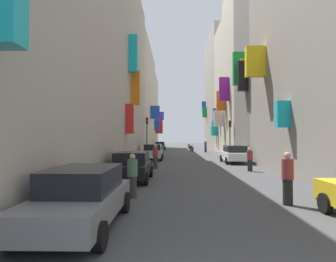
% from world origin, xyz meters
% --- Properties ---
extents(ground_plane, '(140.00, 140.00, 0.00)m').
position_xyz_m(ground_plane, '(0.00, 30.00, 0.00)').
color(ground_plane, '#424244').
extents(building_left_near, '(6.84, 31.51, 16.55)m').
position_xyz_m(building_left_near, '(-8.00, 15.75, 8.27)').
color(building_left_near, '#B2A899').
rests_on(building_left_near, ground).
extents(building_left_mid_a, '(7.35, 17.82, 15.59)m').
position_xyz_m(building_left_mid_a, '(-8.00, 40.42, 7.79)').
color(building_left_mid_a, '#BCB29E').
rests_on(building_left_mid_a, ground).
extents(building_left_mid_b, '(7.36, 10.67, 14.06)m').
position_xyz_m(building_left_mid_b, '(-7.97, 54.66, 7.01)').
color(building_left_mid_b, '#BCB29E').
rests_on(building_left_mid_b, ground).
extents(building_right_mid_a, '(7.10, 6.39, 18.18)m').
position_xyz_m(building_right_mid_a, '(7.98, 25.76, 9.09)').
color(building_right_mid_a, slate).
rests_on(building_right_mid_a, ground).
extents(building_right_mid_b, '(7.30, 7.31, 20.25)m').
position_xyz_m(building_right_mid_b, '(7.98, 32.63, 10.10)').
color(building_right_mid_b, '#BCB29E').
rests_on(building_right_mid_b, ground).
extents(building_right_mid_c, '(6.96, 7.58, 18.44)m').
position_xyz_m(building_right_mid_c, '(7.99, 40.07, 9.20)').
color(building_right_mid_c, '#BCB29E').
rests_on(building_right_mid_c, ground).
extents(building_right_far, '(6.86, 16.14, 21.14)m').
position_xyz_m(building_right_far, '(8.00, 51.93, 10.57)').
color(building_right_far, '#9E9384').
rests_on(building_right_far, ground).
extents(parked_car_white, '(1.97, 4.11, 1.51)m').
position_xyz_m(parked_car_white, '(3.66, 22.52, 0.79)').
color(parked_car_white, white).
rests_on(parked_car_white, ground).
extents(parked_car_green, '(1.86, 4.36, 1.38)m').
position_xyz_m(parked_car_green, '(-3.93, 46.33, 0.73)').
color(parked_car_green, '#236638').
rests_on(parked_car_green, ground).
extents(parked_car_grey, '(1.94, 4.40, 1.47)m').
position_xyz_m(parked_car_grey, '(-3.87, 5.11, 0.77)').
color(parked_car_grey, slate).
rests_on(parked_car_grey, ground).
extents(parked_car_silver, '(1.97, 4.44, 1.51)m').
position_xyz_m(parked_car_silver, '(-3.61, 25.82, 0.79)').
color(parked_car_silver, '#B7B7BC').
rests_on(parked_car_silver, ground).
extents(parked_car_black, '(2.01, 4.15, 1.46)m').
position_xyz_m(parked_car_black, '(-3.75, 12.69, 0.76)').
color(parked_car_black, black).
rests_on(parked_car_black, ground).
extents(scooter_orange, '(0.55, 1.95, 1.13)m').
position_xyz_m(scooter_orange, '(1.23, 50.30, 0.46)').
color(scooter_orange, orange).
rests_on(scooter_orange, ground).
extents(scooter_blue, '(0.57, 1.96, 1.13)m').
position_xyz_m(scooter_blue, '(1.11, 40.78, 0.46)').
color(scooter_blue, '#2D4CAD').
rests_on(scooter_blue, ground).
extents(scooter_white, '(0.76, 1.72, 1.13)m').
position_xyz_m(scooter_white, '(-3.99, 33.77, 0.46)').
color(scooter_white, silver).
rests_on(scooter_white, ground).
extents(pedestrian_crossing, '(0.51, 0.51, 1.71)m').
position_xyz_m(pedestrian_crossing, '(3.03, 39.04, 0.85)').
color(pedestrian_crossing, black).
rests_on(pedestrian_crossing, ground).
extents(pedestrian_near_left, '(0.54, 0.54, 1.63)m').
position_xyz_m(pedestrian_near_left, '(-3.09, 8.51, 0.81)').
color(pedestrian_near_left, '#313131').
rests_on(pedestrian_near_left, ground).
extents(pedestrian_near_right, '(0.54, 0.54, 1.54)m').
position_xyz_m(pedestrian_near_right, '(3.43, 16.67, 0.76)').
color(pedestrian_near_right, black).
rests_on(pedestrian_near_right, ground).
extents(pedestrian_mid_street, '(0.39, 0.39, 1.76)m').
position_xyz_m(pedestrian_mid_street, '(2.23, 7.50, 0.88)').
color(pedestrian_mid_street, black).
rests_on(pedestrian_mid_street, ground).
extents(pedestrian_far_away, '(0.51, 0.51, 1.74)m').
position_xyz_m(pedestrian_far_away, '(-2.86, 18.03, 0.87)').
color(pedestrian_far_away, '#323232').
rests_on(pedestrian_far_away, ground).
extents(traffic_light_near_corner, '(0.26, 0.34, 4.45)m').
position_xyz_m(traffic_light_near_corner, '(-4.63, 30.29, 3.02)').
color(traffic_light_near_corner, '#2D2D2D').
rests_on(traffic_light_near_corner, ground).
extents(traffic_light_far_corner, '(0.26, 0.34, 4.04)m').
position_xyz_m(traffic_light_far_corner, '(4.62, 29.29, 2.76)').
color(traffic_light_far_corner, '#2D2D2D').
rests_on(traffic_light_far_corner, ground).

